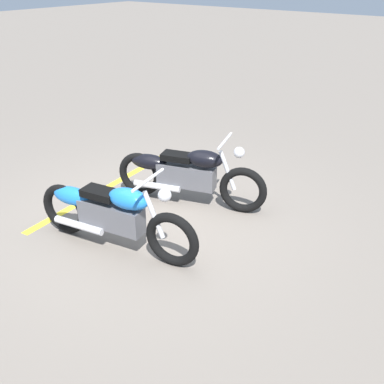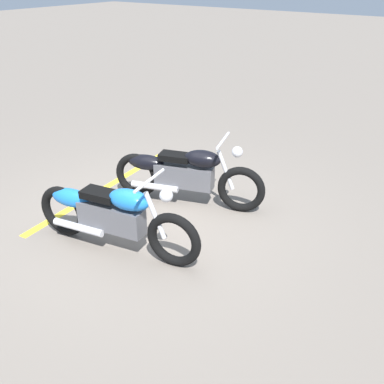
% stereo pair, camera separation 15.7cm
% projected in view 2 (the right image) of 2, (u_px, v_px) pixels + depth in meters
% --- Properties ---
extents(ground_plane, '(60.00, 60.00, 0.00)m').
position_uv_depth(ground_plane, '(145.00, 219.00, 6.09)').
color(ground_plane, slate).
extents(motorcycle_bright_foreground, '(2.21, 0.72, 1.04)m').
position_uv_depth(motorcycle_bright_foreground, '(110.00, 214.00, 5.28)').
color(motorcycle_bright_foreground, black).
rests_on(motorcycle_bright_foreground, ground).
extents(motorcycle_dark_foreground, '(2.16, 0.87, 1.04)m').
position_uv_depth(motorcycle_dark_foreground, '(183.00, 173.00, 6.32)').
color(motorcycle_dark_foreground, black).
rests_on(motorcycle_dark_foreground, ground).
extents(parking_stripe_near, '(0.44, 3.20, 0.01)m').
position_uv_depth(parking_stripe_near, '(104.00, 189.00, 6.92)').
color(parking_stripe_near, yellow).
rests_on(parking_stripe_near, ground).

